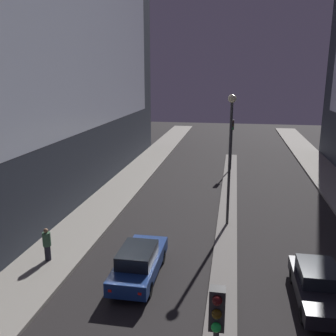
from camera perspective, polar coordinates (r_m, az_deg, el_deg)
median_strip at (r=24.58m, az=9.07°, el=-7.02°), size 1.18×36.68×0.13m
traffic_light_mid at (r=35.04m, az=9.72°, el=5.22°), size 0.32×0.42×4.65m
street_lamp at (r=21.62m, az=9.49°, el=3.97°), size 0.47×0.47×7.64m
car_left_lane at (r=17.15m, az=-4.44°, el=-14.06°), size 1.72×4.70×1.55m
car_right_lane at (r=16.64m, az=21.90°, el=-16.26°), size 1.73×4.47×1.44m
pedestrian_on_left_sidewalk at (r=19.09m, az=-17.96°, el=-10.92°), size 0.39×0.39×1.62m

